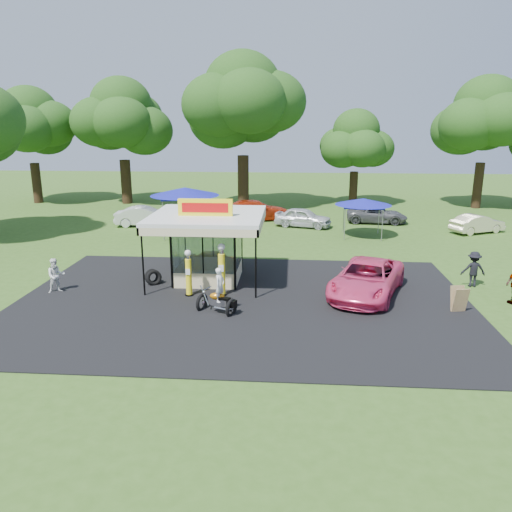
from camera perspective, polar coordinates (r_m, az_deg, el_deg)
The scene contains 24 objects.
ground at distance 20.33m, azimuth -2.11°, elevation -7.19°, with size 120.00×120.00×0.00m, color #34561A.
asphalt_apron at distance 22.18m, azimuth -1.54°, elevation -5.19°, with size 20.00×14.00×0.04m, color black.
gas_station_kiosk at distance 24.76m, azimuth -5.48°, elevation 1.19°, with size 5.40×5.40×4.18m.
gas_pump_left at distance 22.76m, azimuth -7.71°, elevation -2.07°, with size 0.41×0.41×2.18m.
gas_pump_right at distance 22.61m, azimuth -3.94°, elevation -1.71°, with size 0.46×0.46×2.46m.
motorcycle at distance 20.68m, azimuth -4.29°, elevation -4.49°, with size 1.79×1.35×2.03m.
spare_tires at distance 24.80m, azimuth -11.69°, elevation -2.39°, with size 0.97×0.92×0.80m.
a_frame_sign at distance 22.49m, azimuth 22.19°, elevation -4.63°, with size 0.64×0.64×1.09m.
kiosk_car at distance 27.20m, azimuth -4.64°, elevation -0.35°, with size 1.13×2.82×0.96m, color yellow.
pink_sedan at distance 23.29m, azimuth 12.54°, elevation -2.54°, with size 2.63×5.70×1.59m, color #F04179.
spectator_west at distance 24.91m, azimuth -21.90°, elevation -2.08°, with size 0.79×0.62×1.63m, color white.
spectator_east_a at distance 26.09m, azimuth 23.60°, elevation -1.39°, with size 1.12×0.65×1.74m, color black.
bg_car_a at distance 38.95m, azimuth -12.53°, elevation 4.46°, with size 1.57×4.51×1.49m, color silver.
bg_car_b at distance 40.28m, azimuth -0.07°, elevation 5.25°, with size 2.25×5.54×1.61m, color #B32C0D.
bg_car_c at distance 37.81m, azimuth 5.39°, elevation 4.40°, with size 1.71×4.24×1.44m, color silver.
bg_car_d at distance 40.32m, azimuth 13.64°, elevation 4.61°, with size 2.15×4.65×1.29m, color #535456.
bg_car_e at distance 38.96m, azimuth 23.97°, elevation 3.39°, with size 1.40×4.02×1.32m, color beige.
tent_west at distance 35.07m, azimuth -8.15°, elevation 7.25°, with size 4.75×4.75×3.32m.
tent_east at distance 34.88m, azimuth 12.16°, elevation 6.05°, with size 3.81×3.81×2.67m.
oak_far_a at distance 53.17m, azimuth -24.35°, elevation 12.89°, with size 9.07×9.07×10.75m.
oak_far_b at distance 49.94m, azimuth -15.03°, elevation 14.22°, with size 9.66×9.66×11.53m.
oak_far_c at distance 45.84m, azimuth -1.52°, elevation 16.13°, with size 11.39×11.39×13.42m.
oak_far_d at distance 48.41m, azimuth 11.30°, elevation 12.27°, with size 7.30×7.30×8.69m.
oak_far_e at distance 49.93m, azimuth 24.68°, elevation 13.32°, with size 9.61×9.61×11.43m.
Camera 1 is at (2.14, -18.69, 7.72)m, focal length 35.00 mm.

